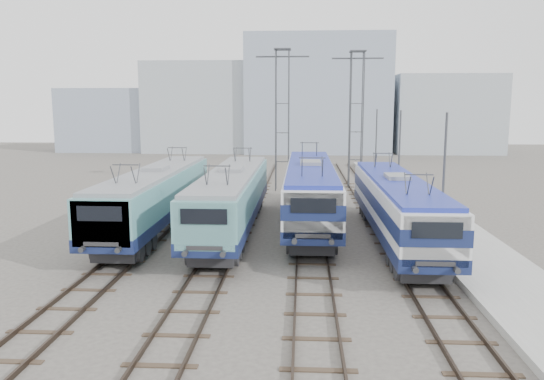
{
  "coord_description": "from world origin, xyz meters",
  "views": [
    {
      "loc": [
        1.75,
        -23.84,
        7.31
      ],
      "look_at": [
        -0.03,
        7.0,
        2.39
      ],
      "focal_mm": 35.0,
      "sensor_mm": 36.0,
      "label": 1
    }
  ],
  "objects_px": {
    "mast_mid": "(399,160)",
    "mast_rear": "(376,147)",
    "locomotive_center_right": "(310,187)",
    "catenary_tower_west": "(282,114)",
    "locomotive_center_left": "(232,196)",
    "catenary_tower_east": "(356,113)",
    "safety_cone": "(443,249)",
    "mast_front": "(443,185)",
    "locomotive_far_left": "(156,194)",
    "locomotive_far_right": "(397,203)"
  },
  "relations": [
    {
      "from": "locomotive_far_right",
      "to": "catenary_tower_east",
      "type": "xyz_separation_m",
      "value": [
        -0.25,
        19.99,
        4.44
      ]
    },
    {
      "from": "locomotive_center_right",
      "to": "safety_cone",
      "type": "bearing_deg",
      "value": -49.2
    },
    {
      "from": "safety_cone",
      "to": "locomotive_far_left",
      "type": "bearing_deg",
      "value": 161.51
    },
    {
      "from": "locomotive_far_left",
      "to": "mast_rear",
      "type": "bearing_deg",
      "value": 52.3
    },
    {
      "from": "locomotive_far_left",
      "to": "locomotive_center_right",
      "type": "distance_m",
      "value": 9.25
    },
    {
      "from": "mast_mid",
      "to": "mast_rear",
      "type": "bearing_deg",
      "value": 90.0
    },
    {
      "from": "mast_front",
      "to": "safety_cone",
      "type": "relative_size",
      "value": 13.97
    },
    {
      "from": "locomotive_far_left",
      "to": "mast_rear",
      "type": "height_order",
      "value": "mast_rear"
    },
    {
      "from": "mast_mid",
      "to": "safety_cone",
      "type": "relative_size",
      "value": 13.97
    },
    {
      "from": "locomotive_center_left",
      "to": "mast_rear",
      "type": "relative_size",
      "value": 2.53
    },
    {
      "from": "mast_mid",
      "to": "safety_cone",
      "type": "xyz_separation_m",
      "value": [
        -0.1,
        -12.96,
        -2.95
      ]
    },
    {
      "from": "mast_rear",
      "to": "mast_front",
      "type": "bearing_deg",
      "value": -90.0
    },
    {
      "from": "catenary_tower_east",
      "to": "safety_cone",
      "type": "bearing_deg",
      "value": -85.02
    },
    {
      "from": "mast_front",
      "to": "catenary_tower_east",
      "type": "bearing_deg",
      "value": 95.45
    },
    {
      "from": "locomotive_far_left",
      "to": "mast_mid",
      "type": "height_order",
      "value": "mast_mid"
    },
    {
      "from": "locomotive_center_right",
      "to": "catenary_tower_east",
      "type": "height_order",
      "value": "catenary_tower_east"
    },
    {
      "from": "mast_rear",
      "to": "safety_cone",
      "type": "bearing_deg",
      "value": -90.23
    },
    {
      "from": "locomotive_far_right",
      "to": "mast_rear",
      "type": "xyz_separation_m",
      "value": [
        1.85,
        21.99,
        1.29
      ]
    },
    {
      "from": "locomotive_far_right",
      "to": "mast_mid",
      "type": "bearing_deg",
      "value": 79.51
    },
    {
      "from": "catenary_tower_east",
      "to": "locomotive_center_left",
      "type": "bearing_deg",
      "value": -115.66
    },
    {
      "from": "locomotive_far_right",
      "to": "catenary_tower_west",
      "type": "relative_size",
      "value": 1.44
    },
    {
      "from": "mast_front",
      "to": "mast_mid",
      "type": "bearing_deg",
      "value": 90.0
    },
    {
      "from": "mast_mid",
      "to": "locomotive_far_left",
      "type": "bearing_deg",
      "value": -152.89
    },
    {
      "from": "locomotive_center_left",
      "to": "mast_mid",
      "type": "xyz_separation_m",
      "value": [
        10.85,
        8.21,
        1.29
      ]
    },
    {
      "from": "locomotive_center_right",
      "to": "catenary_tower_west",
      "type": "bearing_deg",
      "value": 99.32
    },
    {
      "from": "locomotive_far_right",
      "to": "catenary_tower_east",
      "type": "distance_m",
      "value": 20.48
    },
    {
      "from": "mast_rear",
      "to": "locomotive_far_right",
      "type": "bearing_deg",
      "value": -94.81
    },
    {
      "from": "safety_cone",
      "to": "mast_front",
      "type": "bearing_deg",
      "value": 84.04
    },
    {
      "from": "catenary_tower_west",
      "to": "mast_rear",
      "type": "xyz_separation_m",
      "value": [
        8.6,
        4.0,
        -3.14
      ]
    },
    {
      "from": "catenary_tower_west",
      "to": "safety_cone",
      "type": "bearing_deg",
      "value": -67.92
    },
    {
      "from": "locomotive_center_right",
      "to": "mast_mid",
      "type": "height_order",
      "value": "mast_mid"
    },
    {
      "from": "locomotive_far_left",
      "to": "locomotive_far_right",
      "type": "bearing_deg",
      "value": -8.96
    },
    {
      "from": "catenary_tower_east",
      "to": "mast_rear",
      "type": "relative_size",
      "value": 1.71
    },
    {
      "from": "locomotive_center_right",
      "to": "catenary_tower_east",
      "type": "xyz_separation_m",
      "value": [
        4.25,
        15.72,
        4.28
      ]
    },
    {
      "from": "catenary_tower_east",
      "to": "mast_rear",
      "type": "xyz_separation_m",
      "value": [
        2.1,
        2.0,
        -3.14
      ]
    },
    {
      "from": "mast_rear",
      "to": "locomotive_center_left",
      "type": "bearing_deg",
      "value": -118.23
    },
    {
      "from": "locomotive_far_left",
      "to": "locomotive_center_right",
      "type": "height_order",
      "value": "locomotive_center_right"
    },
    {
      "from": "locomotive_far_left",
      "to": "mast_front",
      "type": "relative_size",
      "value": 2.52
    },
    {
      "from": "mast_mid",
      "to": "locomotive_center_right",
      "type": "bearing_deg",
      "value": -138.0
    },
    {
      "from": "catenary_tower_west",
      "to": "safety_cone",
      "type": "xyz_separation_m",
      "value": [
        8.5,
        -20.96,
        -6.09
      ]
    },
    {
      "from": "locomotive_far_left",
      "to": "locomotive_center_left",
      "type": "height_order",
      "value": "locomotive_center_left"
    },
    {
      "from": "locomotive_far_right",
      "to": "safety_cone",
      "type": "height_order",
      "value": "locomotive_far_right"
    },
    {
      "from": "locomotive_far_left",
      "to": "catenary_tower_west",
      "type": "height_order",
      "value": "catenary_tower_west"
    },
    {
      "from": "catenary_tower_east",
      "to": "mast_mid",
      "type": "bearing_deg",
      "value": -78.14
    },
    {
      "from": "safety_cone",
      "to": "mast_mid",
      "type": "bearing_deg",
      "value": 89.56
    },
    {
      "from": "catenary_tower_east",
      "to": "mast_rear",
      "type": "height_order",
      "value": "catenary_tower_east"
    },
    {
      "from": "locomotive_far_left",
      "to": "safety_cone",
      "type": "height_order",
      "value": "locomotive_far_left"
    },
    {
      "from": "catenary_tower_east",
      "to": "mast_front",
      "type": "bearing_deg",
      "value": -84.55
    },
    {
      "from": "mast_rear",
      "to": "locomotive_center_right",
      "type": "bearing_deg",
      "value": -109.72
    },
    {
      "from": "mast_mid",
      "to": "locomotive_center_left",
      "type": "bearing_deg",
      "value": -142.88
    }
  ]
}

